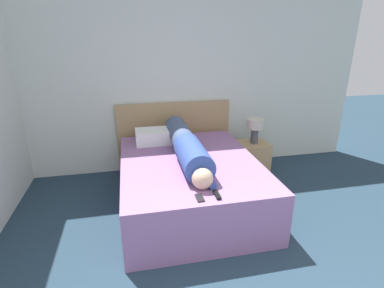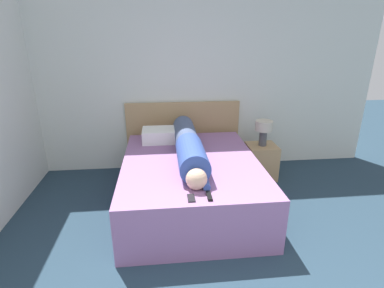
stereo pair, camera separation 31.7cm
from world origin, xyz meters
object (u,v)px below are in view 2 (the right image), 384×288
Objects in this scene: bed at (191,183)px; nightstand at (261,161)px; cell_phone at (191,198)px; tv_remote at (209,196)px; table_lamp at (264,129)px; person_lying at (189,146)px; pillow_near_headboard at (162,135)px.

bed is 4.03× the size of nightstand.
tv_remote is at bearing 3.68° from cell_phone.
table_lamp is 1.19m from person_lying.
person_lying is (-0.01, 0.07, 0.43)m from bed.
cell_phone is (-1.13, -1.45, 0.33)m from nightstand.
nightstand is at bearing 56.01° from tv_remote.
nightstand is at bearing 30.19° from bed.
table_lamp is at bearing 30.19° from bed.
pillow_near_headboard is at bearing 177.12° from nightstand.
person_lying is at bearing 95.85° from tv_remote.
nightstand is at bearing 75.96° from table_lamp.
table_lamp reaches higher than bed.
nightstand is 3.21× the size of tv_remote.
nightstand is 1.38× the size of table_lamp.
person_lying is at bearing 100.17° from bed.
bed is 14.92× the size of cell_phone.
person_lying reaches higher than bed.
cell_phone is (0.23, -1.52, -0.08)m from pillow_near_headboard.
person_lying is 0.92m from cell_phone.
table_lamp is 1.74m from tv_remote.
bed is 1.21m from nightstand.
tv_remote is at bearing -123.99° from table_lamp.
nightstand is 3.70× the size of cell_phone.
nightstand is 1.87m from cell_phone.
bed reaches higher than nightstand.
table_lamp is at bearing 26.84° from person_lying.
cell_phone is (-0.07, -0.91, -0.13)m from person_lying.
tv_remote is (0.09, -0.90, -0.13)m from person_lying.
pillow_near_headboard is (-1.36, 0.07, -0.07)m from table_lamp.
nightstand is 0.93× the size of pillow_near_headboard.
cell_phone is (-0.16, -0.01, -0.01)m from tv_remote.
bed is at bearing -79.83° from person_lying.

